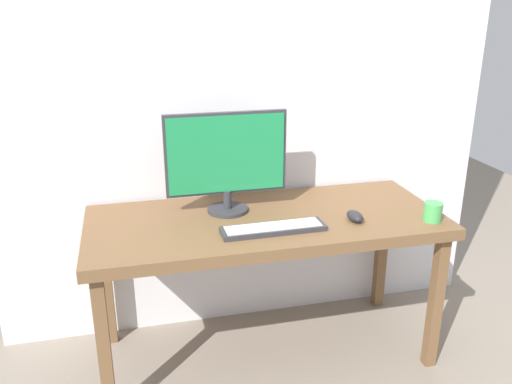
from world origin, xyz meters
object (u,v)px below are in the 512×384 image
desk (266,230)px  monitor (226,159)px  mouse (355,216)px  keyboard_primary (273,229)px  coffee_mug (433,212)px

desk → monitor: 0.36m
monitor → mouse: monitor is taller
desk → keyboard_primary: 0.17m
desk → keyboard_primary: keyboard_primary is taller
keyboard_primary → monitor: bearing=117.5°
keyboard_primary → coffee_mug: 0.70m
monitor → coffee_mug: 0.92m
monitor → coffee_mug: bearing=-21.4°
keyboard_primary → coffee_mug: bearing=-4.7°
keyboard_primary → mouse: bearing=3.1°
keyboard_primary → mouse: 0.37m
mouse → coffee_mug: (0.32, -0.08, 0.02)m
desk → mouse: 0.39m
desk → mouse: bearing=-20.6°
desk → mouse: (0.36, -0.13, 0.09)m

